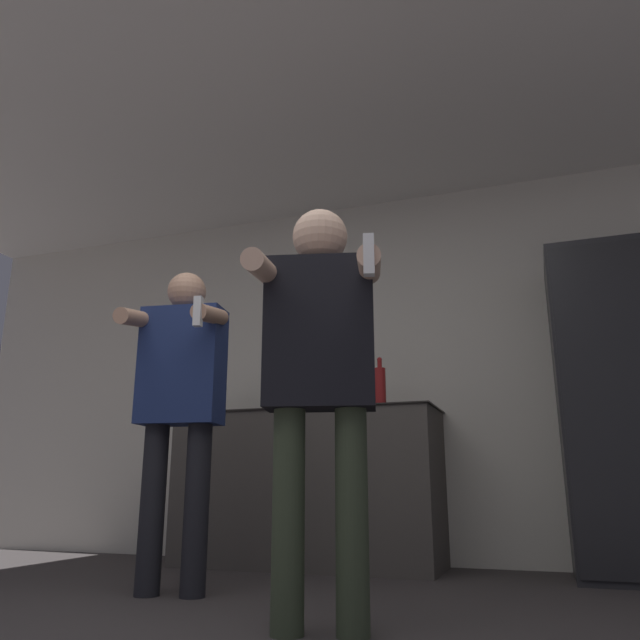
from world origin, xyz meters
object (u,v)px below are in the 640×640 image
(bottle_amber_bourbon, at_px, (271,396))
(bottle_tall_gin, at_px, (297,392))
(refrigerator, at_px, (627,407))
(bottle_clear_vodka, at_px, (219,397))
(person_woman_foreground, at_px, (320,360))
(person_man_side, at_px, (180,393))
(bottle_brown_liquor, at_px, (380,386))

(bottle_amber_bourbon, distance_m, bottle_tall_gin, 0.19)
(refrigerator, height_order, bottle_tall_gin, refrigerator)
(bottle_clear_vodka, height_order, person_woman_foreground, person_woman_foreground)
(refrigerator, height_order, person_man_side, refrigerator)
(bottle_amber_bourbon, distance_m, person_woman_foreground, 1.91)
(bottle_tall_gin, distance_m, person_man_side, 1.17)
(refrigerator, xyz_separation_m, bottle_brown_liquor, (-1.41, -0.08, 0.18))
(person_woman_foreground, bearing_deg, bottle_tall_gin, 114.19)
(person_woman_foreground, height_order, person_man_side, person_man_side)
(bottle_clear_vodka, height_order, bottle_tall_gin, bottle_clear_vodka)
(refrigerator, bearing_deg, bottle_amber_bourbon, -177.94)
(bottle_brown_liquor, relative_size, person_woman_foreground, 0.21)
(bottle_brown_liquor, xyz_separation_m, bottle_tall_gin, (-0.56, -0.00, -0.01))
(bottle_clear_vodka, xyz_separation_m, person_man_side, (0.41, -1.15, -0.15))
(bottle_amber_bourbon, xyz_separation_m, person_woman_foreground, (0.94, -1.66, -0.13))
(person_man_side, bearing_deg, refrigerator, 29.77)
(bottle_tall_gin, bearing_deg, bottle_clear_vodka, 180.00)
(bottle_brown_liquor, height_order, person_man_side, person_man_side)
(bottle_amber_bourbon, relative_size, person_woman_foreground, 0.19)
(bottle_clear_vodka, bearing_deg, person_woman_foreground, -51.30)
(person_woman_foreground, distance_m, person_man_side, 1.05)
(refrigerator, bearing_deg, person_man_side, -150.23)
(bottle_tall_gin, bearing_deg, bottle_brown_liquor, 0.00)
(refrigerator, distance_m, bottle_tall_gin, 1.98)
(bottle_amber_bourbon, height_order, bottle_tall_gin, bottle_tall_gin)
(refrigerator, relative_size, bottle_amber_bourbon, 6.29)
(bottle_clear_vodka, distance_m, bottle_tall_gin, 0.58)
(bottle_amber_bourbon, xyz_separation_m, bottle_clear_vodka, (-0.39, 0.00, 0.01))
(bottle_amber_bourbon, bearing_deg, person_woman_foreground, -60.55)
(bottle_brown_liquor, relative_size, bottle_clear_vodka, 0.99)
(person_woman_foreground, bearing_deg, refrigerator, 54.85)
(bottle_amber_bourbon, distance_m, person_man_side, 1.16)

